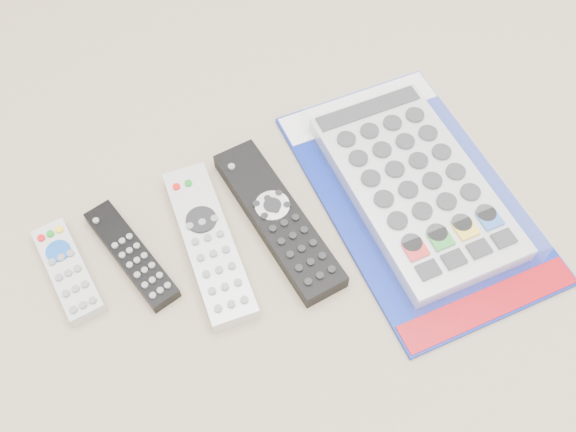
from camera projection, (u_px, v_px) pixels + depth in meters
name	position (u px, v px, depth m)	size (l,w,h in m)	color
remote_small_grey	(68.00, 271.00, 0.73)	(0.05, 0.13, 0.02)	#B6B6B8
remote_slim_black	(132.00, 255.00, 0.74)	(0.06, 0.16, 0.02)	black
remote_silver_dvd	(209.00, 243.00, 0.75)	(0.08, 0.22, 0.02)	silver
remote_large_black	(278.00, 219.00, 0.77)	(0.07, 0.23, 0.03)	black
jumbo_remote_packaged	(415.00, 184.00, 0.78)	(0.24, 0.38, 0.05)	navy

